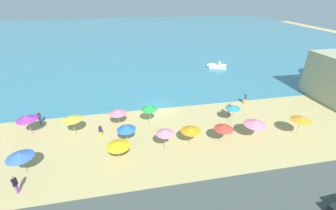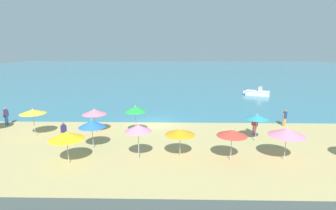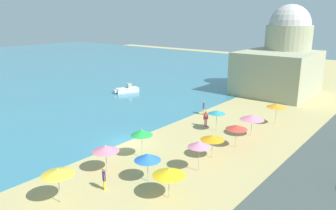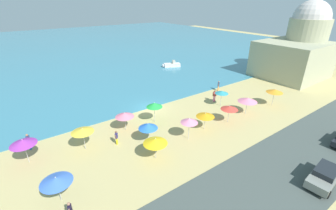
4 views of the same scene
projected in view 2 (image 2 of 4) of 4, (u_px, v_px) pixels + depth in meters
name	position (u px, v px, depth m)	size (l,w,h in m)	color
ground_plane	(154.00, 123.00, 27.17)	(160.00, 160.00, 0.00)	tan
sea	(167.00, 72.00, 80.81)	(150.00, 110.00, 0.05)	teal
beach_umbrella_0	(135.00, 109.00, 23.06)	(1.96, 1.96, 2.67)	#B2B2B7
beach_umbrella_1	(232.00, 133.00, 17.75)	(2.08, 2.08, 2.29)	#B2B2B7
beach_umbrella_3	(66.00, 136.00, 17.33)	(2.31, 2.31, 2.27)	#B2B2B7
beach_umbrella_4	(33.00, 112.00, 22.59)	(2.20, 2.20, 2.50)	#B2B2B7
beach_umbrella_6	(287.00, 132.00, 17.85)	(2.49, 2.49, 2.36)	#B2B2B7
beach_umbrella_7	(257.00, 117.00, 21.45)	(1.88, 1.88, 2.35)	#B2B2B7
beach_umbrella_8	(180.00, 132.00, 18.35)	(2.13, 2.13, 2.14)	#B2B2B7
beach_umbrella_10	(138.00, 128.00, 17.81)	(1.86, 1.86, 2.62)	#B2B2B7
beach_umbrella_11	(94.00, 112.00, 23.59)	(2.16, 2.16, 2.28)	#B2B2B7
beach_umbrella_12	(92.00, 124.00, 19.98)	(2.04, 2.04, 2.31)	#B2B2B7
bather_0	(64.00, 130.00, 21.83)	(0.39, 0.48, 1.60)	yellow
bather_2	(285.00, 117.00, 25.84)	(0.49, 0.38, 1.68)	orange
bather_3	(6.00, 115.00, 26.10)	(0.37, 0.51, 1.83)	#3275C9
bather_4	(255.00, 124.00, 23.23)	(0.48, 0.39, 1.80)	#DD6094
skiff_nearshore	(258.00, 93.00, 41.82)	(4.12, 2.88, 1.43)	silver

